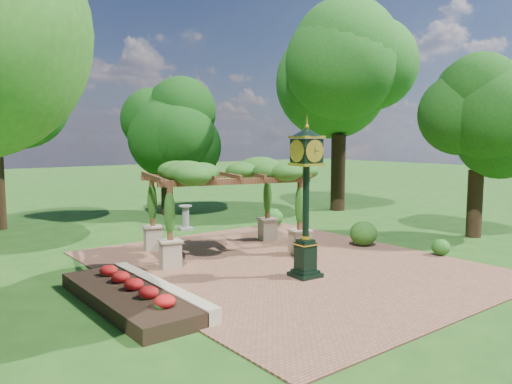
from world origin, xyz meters
TOP-DOWN VIEW (x-y plane):
  - ground at (0.00, 0.00)m, footprint 120.00×120.00m
  - brick_plaza at (0.00, 1.00)m, footprint 10.00×12.00m
  - border_wall at (-4.60, 0.50)m, footprint 0.35×5.00m
  - flower_bed at (-5.50, 0.50)m, footprint 1.50×5.00m
  - pedestal_clock at (-0.48, -0.42)m, footprint 0.91×0.91m
  - pergola at (-0.53, 3.60)m, footprint 5.85×4.47m
  - sundial at (0.62, 8.31)m, footprint 0.73×0.73m
  - shrub_front at (4.97, -1.33)m, footprint 0.80×0.80m
  - shrub_mid at (4.09, 1.29)m, footprint 1.11×1.11m
  - shrub_back at (3.97, 6.38)m, footprint 0.98×0.98m
  - tree_north at (2.06, 12.73)m, footprint 4.00×4.00m
  - tree_east_far at (10.30, 8.34)m, footprint 5.94×5.94m
  - tree_east_near at (9.05, -0.26)m, footprint 3.39×3.39m

SIDE VIEW (x-z plane):
  - ground at x=0.00m, z-range 0.00..0.00m
  - brick_plaza at x=0.00m, z-range 0.00..0.04m
  - flower_bed at x=-5.50m, z-range 0.00..0.36m
  - border_wall at x=-4.60m, z-range 0.00..0.40m
  - shrub_front at x=4.97m, z-range 0.04..0.59m
  - shrub_back at x=3.97m, z-range 0.04..0.87m
  - sundial at x=0.62m, z-range -0.07..1.01m
  - shrub_mid at x=4.09m, z-range 0.04..0.95m
  - pedestal_clock at x=-0.48m, z-range 0.43..4.76m
  - pergola at x=-0.53m, z-range 1.05..4.32m
  - tree_north at x=2.06m, z-range 1.20..7.61m
  - tree_east_near at x=9.05m, z-range 1.29..8.30m
  - tree_east_far at x=10.30m, z-range 2.03..12.81m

